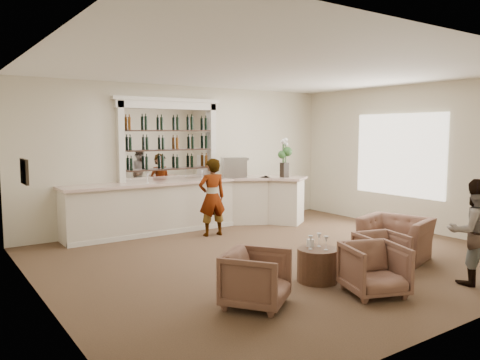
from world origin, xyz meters
The scene contains 19 objects.
ground centered at (0.00, 0.00, 0.00)m, with size 8.00×8.00×0.00m, color brown.
room_shell centered at (0.16, 0.71, 2.34)m, with size 8.04×7.02×3.32m.
bar_counter centered at (-0.16, 3.00, 0.57)m, with size 5.72×1.80×1.14m.
back_bar_alcove centered at (-0.50, 3.41, 2.03)m, with size 2.64×0.25×3.00m.
cocktail_table centered at (-0.42, -1.37, 0.25)m, with size 0.61×0.61×0.50m, color #4C2E21.
sommelier centered at (-0.11, 2.18, 0.84)m, with size 0.61×0.40×1.67m, color gray.
guest centered at (1.37, -2.76, 0.78)m, with size 0.76×0.59×1.56m, color gray.
armchair_left centered at (-1.77, -1.65, 0.36)m, with size 0.77×0.80×0.72m, color brown.
armchair_center centered at (-0.18, -2.24, 0.36)m, with size 0.76×0.78×0.71m, color brown.
armchair_right centered at (0.73, -1.63, 0.32)m, with size 0.69×0.71×0.64m, color brown.
armchair_far centered at (1.65, -1.21, 0.36)m, with size 1.12×0.98×0.73m, color brown.
espresso_machine centered at (0.96, 2.95, 1.39)m, with size 0.56×0.47×0.49m, color #B7B7BC.
flower_vase centered at (2.00, 2.29, 1.67)m, with size 0.25×0.25×0.94m.
wine_glass_bar_left centered at (-1.24, 2.98, 1.25)m, with size 0.07×0.07×0.21m, color white, non-canonical shape.
wine_glass_bar_right centered at (0.16, 3.07, 1.25)m, with size 0.07×0.07×0.21m, color white, non-canonical shape.
wine_glass_tbl_a centered at (-0.54, -1.34, 0.60)m, with size 0.07×0.07×0.21m, color white, non-canonical shape.
wine_glass_tbl_b centered at (-0.32, -1.29, 0.60)m, with size 0.07×0.07×0.21m, color white, non-canonical shape.
wine_glass_tbl_c centered at (-0.38, -1.50, 0.60)m, with size 0.07×0.07×0.21m, color white, non-canonical shape.
napkin_holder centered at (-0.44, -1.23, 0.56)m, with size 0.08×0.08×0.12m, color white.
Camera 1 is at (-5.27, -6.34, 2.25)m, focal length 35.00 mm.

